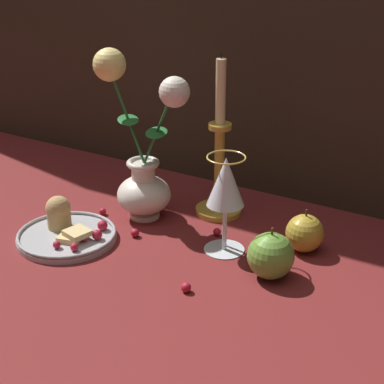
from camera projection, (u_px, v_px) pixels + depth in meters
The scene contains 12 objects.
ground_plane at pixel (157, 241), 1.17m from camera, with size 2.40×2.40×0.00m, color maroon.
vase at pixel (142, 158), 1.22m from camera, with size 0.20×0.10×0.32m.
plate_with_pastries at pixel (66, 230), 1.18m from camera, with size 0.18×0.18×0.07m.
wine_glass at pixel (226, 186), 1.09m from camera, with size 0.07×0.07×0.18m.
candlestick at pixel (219, 167), 1.24m from camera, with size 0.09×0.09×0.32m.
apple_beside_vase at pixel (305, 233), 1.13m from camera, with size 0.07×0.07×0.08m.
apple_near_glass at pixel (271, 256), 1.05m from camera, with size 0.08×0.08×0.09m.
berry_near_plate at pixel (135, 233), 1.19m from camera, with size 0.02×0.02×0.02m, color #AD192D.
berry_front_center at pixel (103, 212), 1.27m from camera, with size 0.01×0.01×0.01m, color #AD192D.
berry_by_glass_stem at pixel (186, 287), 1.02m from camera, with size 0.02×0.02×0.02m, color #AD192D.
berry_under_candlestick at pixel (267, 249), 1.13m from camera, with size 0.02×0.02×0.02m, color #AD192D.
berry_far_right at pixel (217, 232), 1.19m from camera, with size 0.01×0.01×0.01m, color #AD192D.
Camera 1 is at (0.58, -0.86, 0.57)m, focal length 60.00 mm.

